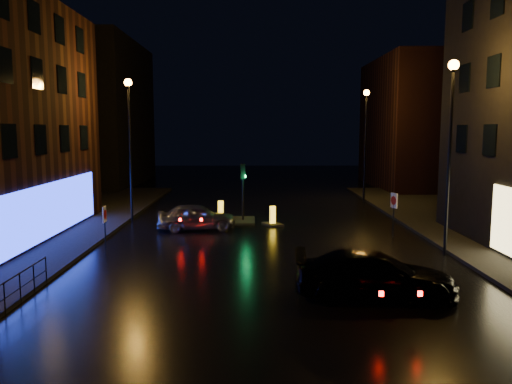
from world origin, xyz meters
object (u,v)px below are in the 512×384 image
(traffic_signal, at_px, (243,213))
(dark_sedan, at_px, (375,275))
(road_sign_right, at_px, (394,204))
(road_sign_left, at_px, (105,218))
(bollard_near, at_px, (273,221))
(silver_hatchback, at_px, (196,217))
(bollard_far, at_px, (221,216))

(traffic_signal, distance_m, dark_sedan, 14.31)
(dark_sedan, bearing_deg, road_sign_right, -14.51)
(dark_sedan, xyz_separation_m, road_sign_left, (-10.48, 5.82, 0.84))
(road_sign_right, bearing_deg, bollard_near, -46.54)
(silver_hatchback, bearing_deg, traffic_signal, -53.52)
(dark_sedan, bearing_deg, bollard_far, 27.39)
(silver_hatchback, height_order, road_sign_right, road_sign_right)
(traffic_signal, bearing_deg, dark_sedan, -71.44)
(traffic_signal, relative_size, bollard_near, 2.31)
(traffic_signal, distance_m, bollard_far, 1.47)
(bollard_near, distance_m, road_sign_right, 7.03)
(bollard_far, xyz_separation_m, road_sign_left, (-4.57, -8.27, 1.34))
(bollard_far, height_order, road_sign_left, road_sign_left)
(bollard_near, xyz_separation_m, road_sign_right, (5.97, -3.40, 1.48))
(silver_hatchback, relative_size, road_sign_right, 1.85)
(silver_hatchback, distance_m, road_sign_right, 10.47)
(traffic_signal, bearing_deg, bollard_far, 158.86)
(silver_hatchback, relative_size, bollard_near, 2.85)
(dark_sedan, relative_size, bollard_near, 3.50)
(traffic_signal, bearing_deg, road_sign_right, -30.40)
(silver_hatchback, bearing_deg, dark_sedan, -155.01)
(road_sign_left, height_order, road_sign_right, road_sign_right)
(bollard_near, bearing_deg, traffic_signal, 123.42)
(traffic_signal, xyz_separation_m, silver_hatchback, (-2.51, -2.40, 0.22))
(dark_sedan, distance_m, bollard_far, 15.29)
(silver_hatchback, bearing_deg, road_sign_right, -109.01)
(traffic_signal, xyz_separation_m, road_sign_left, (-5.92, -7.75, 1.09))
(dark_sedan, distance_m, road_sign_right, 9.63)
(bollard_far, bearing_deg, bollard_near, -21.60)
(traffic_signal, bearing_deg, road_sign_left, -127.39)
(road_sign_left, bearing_deg, bollard_near, 39.57)
(dark_sedan, xyz_separation_m, bollard_far, (-5.91, 14.09, -0.50))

